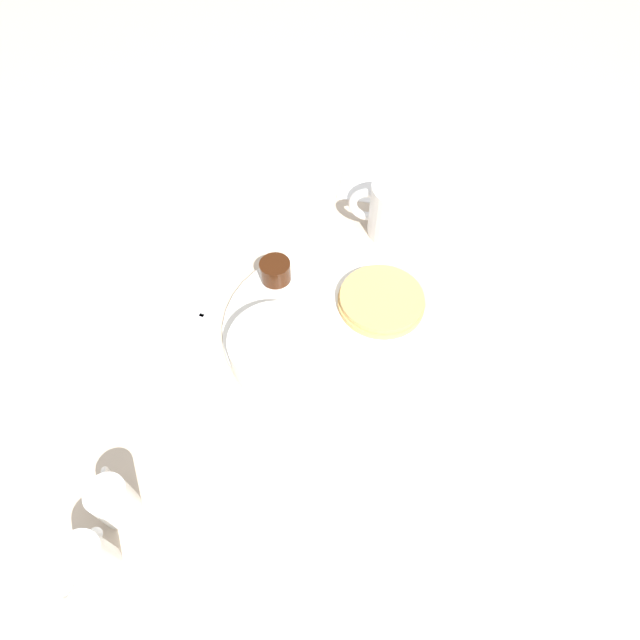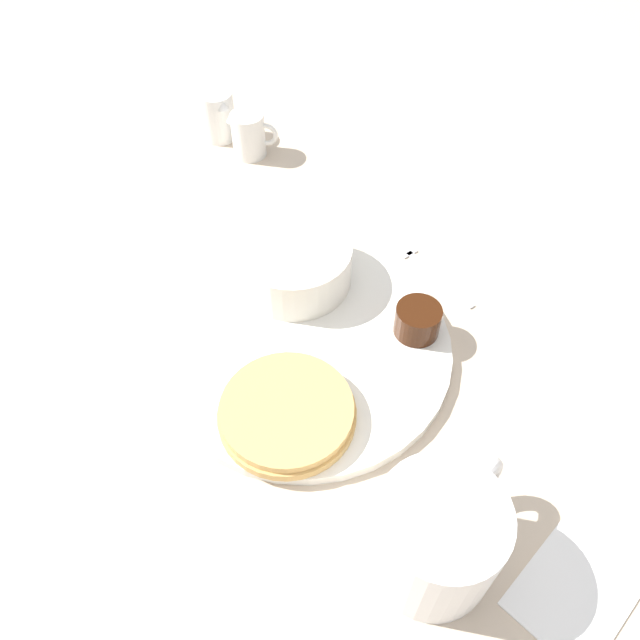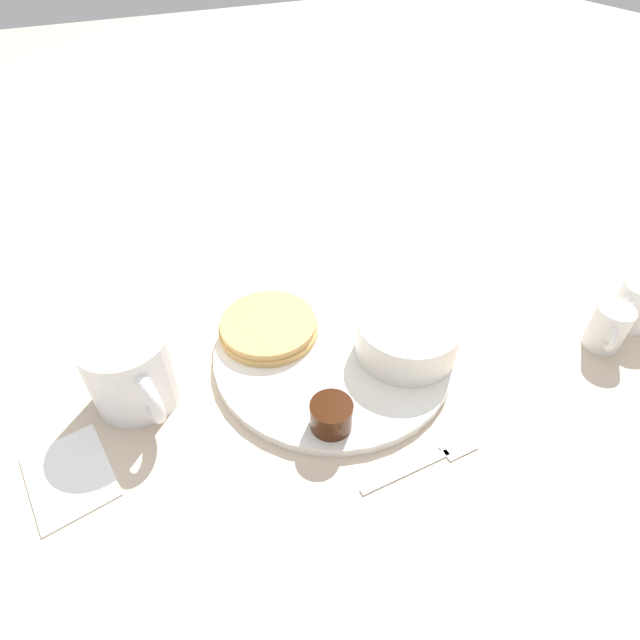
{
  "view_description": "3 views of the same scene",
  "coord_description": "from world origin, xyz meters",
  "px_view_note": "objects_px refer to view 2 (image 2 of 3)",
  "views": [
    {
      "loc": [
        -0.13,
        0.38,
        0.57
      ],
      "look_at": [
        0.0,
        0.01,
        0.03
      ],
      "focal_mm": 28.0,
      "sensor_mm": 36.0,
      "label": 1
    },
    {
      "loc": [
        -0.21,
        -0.31,
        0.5
      ],
      "look_at": [
        0.01,
        -0.01,
        0.05
      ],
      "focal_mm": 35.0,
      "sensor_mm": 36.0,
      "label": 2
    },
    {
      "loc": [
        0.37,
        -0.2,
        0.45
      ],
      "look_at": [
        -0.02,
        -0.01,
        0.05
      ],
      "focal_mm": 28.0,
      "sensor_mm": 36.0,
      "label": 3
    }
  ],
  "objects_px": {
    "plate": "(305,347)",
    "fork": "(419,261)",
    "creamer_pitcher_far": "(217,114)",
    "bowl": "(294,262)",
    "creamer_pitcher_near": "(249,134)",
    "coffee_mug": "(439,535)"
  },
  "relations": [
    {
      "from": "plate",
      "to": "creamer_pitcher_far",
      "type": "xyz_separation_m",
      "value": [
        0.12,
        0.37,
        0.03
      ]
    },
    {
      "from": "creamer_pitcher_near",
      "to": "plate",
      "type": "bearing_deg",
      "value": -112.81
    },
    {
      "from": "bowl",
      "to": "fork",
      "type": "distance_m",
      "value": 0.15
    },
    {
      "from": "coffee_mug",
      "to": "bowl",
      "type": "bearing_deg",
      "value": 75.4
    },
    {
      "from": "plate",
      "to": "fork",
      "type": "height_order",
      "value": "plate"
    },
    {
      "from": "creamer_pitcher_near",
      "to": "creamer_pitcher_far",
      "type": "bearing_deg",
      "value": 101.86
    },
    {
      "from": "creamer_pitcher_far",
      "to": "fork",
      "type": "height_order",
      "value": "creamer_pitcher_far"
    },
    {
      "from": "bowl",
      "to": "creamer_pitcher_near",
      "type": "distance_m",
      "value": 0.25
    },
    {
      "from": "plate",
      "to": "coffee_mug",
      "type": "distance_m",
      "value": 0.23
    },
    {
      "from": "bowl",
      "to": "creamer_pitcher_far",
      "type": "xyz_separation_m",
      "value": [
        0.08,
        0.29,
        -0.0
      ]
    },
    {
      "from": "creamer_pitcher_far",
      "to": "fork",
      "type": "relative_size",
      "value": 0.53
    },
    {
      "from": "bowl",
      "to": "creamer_pitcher_near",
      "type": "relative_size",
      "value": 2.0
    },
    {
      "from": "creamer_pitcher_near",
      "to": "fork",
      "type": "xyz_separation_m",
      "value": [
        0.04,
        -0.29,
        -0.03
      ]
    },
    {
      "from": "coffee_mug",
      "to": "creamer_pitcher_far",
      "type": "height_order",
      "value": "coffee_mug"
    },
    {
      "from": "plate",
      "to": "creamer_pitcher_near",
      "type": "height_order",
      "value": "creamer_pitcher_near"
    },
    {
      "from": "creamer_pitcher_near",
      "to": "fork",
      "type": "distance_m",
      "value": 0.29
    },
    {
      "from": "creamer_pitcher_near",
      "to": "fork",
      "type": "bearing_deg",
      "value": -81.18
    },
    {
      "from": "plate",
      "to": "creamer_pitcher_far",
      "type": "height_order",
      "value": "creamer_pitcher_far"
    },
    {
      "from": "coffee_mug",
      "to": "fork",
      "type": "bearing_deg",
      "value": 49.61
    },
    {
      "from": "coffee_mug",
      "to": "creamer_pitcher_far",
      "type": "relative_size",
      "value": 1.81
    },
    {
      "from": "creamer_pitcher_far",
      "to": "fork",
      "type": "xyz_separation_m",
      "value": [
        0.06,
        -0.35,
        -0.03
      ]
    },
    {
      "from": "plate",
      "to": "bowl",
      "type": "bearing_deg",
      "value": 61.99
    }
  ]
}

